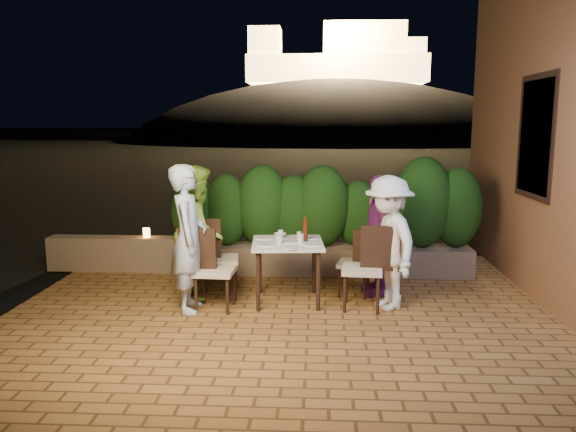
# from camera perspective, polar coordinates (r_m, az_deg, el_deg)

# --- Properties ---
(ground) EXTENTS (400.00, 400.00, 0.00)m
(ground) POSITION_cam_1_polar(r_m,az_deg,el_deg) (6.10, 2.01, -11.64)
(ground) COLOR black
(ground) RESTS_ON ground
(terrace_floor) EXTENTS (7.00, 6.00, 0.15)m
(terrace_floor) POSITION_cam_1_polar(r_m,az_deg,el_deg) (6.59, 2.10, -10.52)
(terrace_floor) COLOR brown
(terrace_floor) RESTS_ON ground
(window_pane) EXTENTS (0.08, 1.00, 1.40)m
(window_pane) POSITION_cam_1_polar(r_m,az_deg,el_deg) (7.69, 24.05, 7.35)
(window_pane) COLOR black
(window_pane) RESTS_ON building_wall
(window_frame) EXTENTS (0.06, 1.15, 1.55)m
(window_frame) POSITION_cam_1_polar(r_m,az_deg,el_deg) (7.68, 23.98, 7.36)
(window_frame) COLOR black
(window_frame) RESTS_ON building_wall
(planter) EXTENTS (4.20, 0.55, 0.40)m
(planter) POSITION_cam_1_polar(r_m,az_deg,el_deg) (8.23, 3.74, -4.43)
(planter) COLOR #75604A
(planter) RESTS_ON ground
(hedge) EXTENTS (4.00, 0.70, 1.10)m
(hedge) POSITION_cam_1_polar(r_m,az_deg,el_deg) (8.08, 3.80, 0.74)
(hedge) COLOR #15380F
(hedge) RESTS_ON planter
(parapet) EXTENTS (2.20, 0.30, 0.50)m
(parapet) POSITION_cam_1_polar(r_m,az_deg,el_deg) (8.72, -16.43, -3.68)
(parapet) COLOR #75604A
(parapet) RESTS_ON ground
(hill) EXTENTS (52.00, 40.00, 22.00)m
(hill) POSITION_cam_1_polar(r_m,az_deg,el_deg) (66.01, 4.78, 4.12)
(hill) COLOR black
(hill) RESTS_ON ground
(fortress) EXTENTS (26.00, 8.00, 8.00)m
(fortress) POSITION_cam_1_polar(r_m,az_deg,el_deg) (66.24, 4.96, 16.71)
(fortress) COLOR #FFCC7A
(fortress) RESTS_ON hill
(dining_table) EXTENTS (0.91, 0.91, 0.75)m
(dining_table) POSITION_cam_1_polar(r_m,az_deg,el_deg) (6.89, -0.05, -5.68)
(dining_table) COLOR white
(dining_table) RESTS_ON ground
(plate_nw) EXTENTS (0.23, 0.23, 0.01)m
(plate_nw) POSITION_cam_1_polar(r_m,az_deg,el_deg) (6.62, -2.10, -2.93)
(plate_nw) COLOR white
(plate_nw) RESTS_ON dining_table
(plate_sw) EXTENTS (0.21, 0.21, 0.01)m
(plate_sw) POSITION_cam_1_polar(r_m,az_deg,el_deg) (6.99, -2.44, -2.25)
(plate_sw) COLOR white
(plate_sw) RESTS_ON dining_table
(plate_ne) EXTENTS (0.23, 0.23, 0.01)m
(plate_ne) POSITION_cam_1_polar(r_m,az_deg,el_deg) (6.63, 2.42, -2.91)
(plate_ne) COLOR white
(plate_ne) RESTS_ON dining_table
(plate_se) EXTENTS (0.21, 0.21, 0.01)m
(plate_se) POSITION_cam_1_polar(r_m,az_deg,el_deg) (7.00, 2.12, -2.25)
(plate_se) COLOR white
(plate_se) RESTS_ON dining_table
(plate_centre) EXTENTS (0.24, 0.24, 0.01)m
(plate_centre) POSITION_cam_1_polar(r_m,az_deg,el_deg) (6.78, 0.14, -2.62)
(plate_centre) COLOR white
(plate_centre) RESTS_ON dining_table
(plate_front) EXTENTS (0.21, 0.21, 0.01)m
(plate_front) POSITION_cam_1_polar(r_m,az_deg,el_deg) (6.47, 0.50, -3.22)
(plate_front) COLOR white
(plate_front) RESTS_ON dining_table
(glass_nw) EXTENTS (0.07, 0.07, 0.11)m
(glass_nw) POSITION_cam_1_polar(r_m,az_deg,el_deg) (6.64, -0.91, -2.43)
(glass_nw) COLOR silver
(glass_nw) RESTS_ON dining_table
(glass_sw) EXTENTS (0.07, 0.07, 0.12)m
(glass_sw) POSITION_cam_1_polar(r_m,az_deg,el_deg) (6.95, -0.76, -1.89)
(glass_sw) COLOR silver
(glass_sw) RESTS_ON dining_table
(glass_ne) EXTENTS (0.07, 0.07, 0.12)m
(glass_ne) POSITION_cam_1_polar(r_m,az_deg,el_deg) (6.69, 1.28, -2.32)
(glass_ne) COLOR silver
(glass_ne) RESTS_ON dining_table
(glass_se) EXTENTS (0.06, 0.06, 0.10)m
(glass_se) POSITION_cam_1_polar(r_m,az_deg,el_deg) (6.91, 1.16, -2.01)
(glass_se) COLOR silver
(glass_se) RESTS_ON dining_table
(beer_bottle) EXTENTS (0.06, 0.06, 0.31)m
(beer_bottle) POSITION_cam_1_polar(r_m,az_deg,el_deg) (6.84, 1.78, -1.23)
(beer_bottle) COLOR #511F0D
(beer_bottle) RESTS_ON dining_table
(bowl) EXTENTS (0.17, 0.17, 0.04)m
(bowl) POSITION_cam_1_polar(r_m,az_deg,el_deg) (7.11, -0.82, -1.93)
(bowl) COLOR white
(bowl) RESTS_ON dining_table
(chair_left_front) EXTENTS (0.47, 0.47, 0.97)m
(chair_left_front) POSITION_cam_1_polar(r_m,az_deg,el_deg) (6.64, -7.45, -5.38)
(chair_left_front) COLOR black
(chair_left_front) RESTS_ON ground
(chair_left_back) EXTENTS (0.52, 0.52, 1.00)m
(chair_left_back) POSITION_cam_1_polar(r_m,az_deg,el_deg) (7.10, -6.97, -4.24)
(chair_left_back) COLOR black
(chair_left_back) RESTS_ON ground
(chair_right_front) EXTENTS (0.50, 0.50, 1.00)m
(chair_right_front) POSITION_cam_1_polar(r_m,az_deg,el_deg) (6.66, 7.53, -5.19)
(chair_right_front) COLOR black
(chair_right_front) RESTS_ON ground
(chair_right_back) EXTENTS (0.47, 0.47, 0.85)m
(chair_right_back) POSITION_cam_1_polar(r_m,az_deg,el_deg) (7.18, 6.73, -4.70)
(chair_right_back) COLOR black
(chair_right_back) RESTS_ON ground
(diner_blue) EXTENTS (0.48, 0.67, 1.71)m
(diner_blue) POSITION_cam_1_polar(r_m,az_deg,el_deg) (6.57, -10.10, -2.26)
(diner_blue) COLOR silver
(diner_blue) RESTS_ON ground
(diner_green) EXTENTS (0.72, 0.87, 1.66)m
(diner_green) POSITION_cam_1_polar(r_m,az_deg,el_deg) (7.13, -9.08, -1.53)
(diner_green) COLOR #97CC3F
(diner_green) RESTS_ON ground
(diner_white) EXTENTS (0.91, 1.16, 1.58)m
(diner_white) POSITION_cam_1_polar(r_m,az_deg,el_deg) (6.67, 10.14, -2.68)
(diner_white) COLOR white
(diner_white) RESTS_ON ground
(diner_purple) EXTENTS (0.52, 0.95, 1.53)m
(diner_purple) POSITION_cam_1_polar(r_m,az_deg,el_deg) (7.22, 9.12, -1.91)
(diner_purple) COLOR #7A2A7F
(diner_purple) RESTS_ON ground
(parapet_lamp) EXTENTS (0.10, 0.10, 0.14)m
(parapet_lamp) POSITION_cam_1_polar(r_m,az_deg,el_deg) (8.53, -14.18, -1.66)
(parapet_lamp) COLOR orange
(parapet_lamp) RESTS_ON parapet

